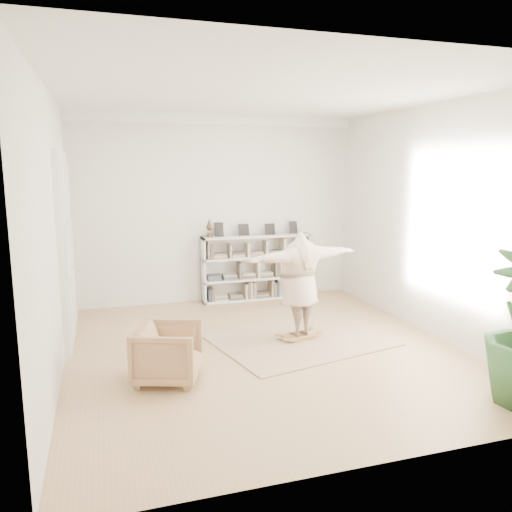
{
  "coord_description": "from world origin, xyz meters",
  "views": [
    {
      "loc": [
        -2.16,
        -6.56,
        2.61
      ],
      "look_at": [
        -0.0,
        0.4,
        1.33
      ],
      "focal_mm": 35.0,
      "sensor_mm": 36.0,
      "label": 1
    }
  ],
  "objects_px": {
    "armchair": "(168,353)",
    "person": "(299,281)",
    "rocker_board": "(298,336)",
    "bookshelf": "(256,268)"
  },
  "relations": [
    {
      "from": "armchair",
      "to": "person",
      "type": "xyz_separation_m",
      "value": [
        2.11,
        0.92,
        0.57
      ]
    },
    {
      "from": "rocker_board",
      "to": "person",
      "type": "distance_m",
      "value": 0.86
    },
    {
      "from": "bookshelf",
      "to": "rocker_board",
      "type": "height_order",
      "value": "bookshelf"
    },
    {
      "from": "bookshelf",
      "to": "person",
      "type": "distance_m",
      "value": 2.56
    },
    {
      "from": "bookshelf",
      "to": "person",
      "type": "xyz_separation_m",
      "value": [
        -0.1,
        -2.54,
        0.29
      ]
    },
    {
      "from": "armchair",
      "to": "person",
      "type": "distance_m",
      "value": 2.37
    },
    {
      "from": "bookshelf",
      "to": "armchair",
      "type": "distance_m",
      "value": 4.12
    },
    {
      "from": "rocker_board",
      "to": "bookshelf",
      "type": "bearing_deg",
      "value": 75.17
    },
    {
      "from": "armchair",
      "to": "rocker_board",
      "type": "height_order",
      "value": "armchair"
    },
    {
      "from": "bookshelf",
      "to": "rocker_board",
      "type": "distance_m",
      "value": 2.61
    }
  ]
}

